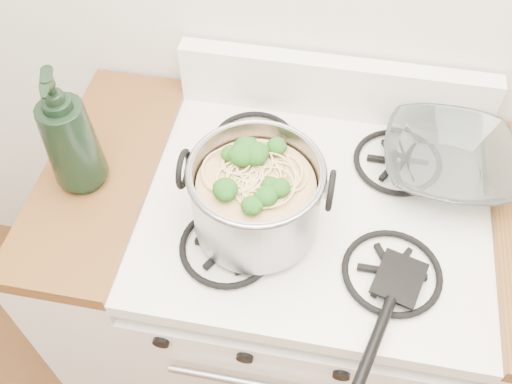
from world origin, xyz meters
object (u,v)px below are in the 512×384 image
Objects in this scene: stock_pot at (256,198)px; spatula at (400,277)px; glass_bowl at (445,167)px; gas_range at (303,301)px; bottle at (67,132)px.

stock_pot reaches higher than spatula.
spatula is 2.65× the size of glass_bowl.
gas_range is 0.83m from bottle.
spatula reaches higher than gas_range.
glass_bowl is (0.27, 0.13, 0.50)m from gas_range.
spatula is 0.73m from bottle.
bottle is (-0.52, -0.04, 0.64)m from gas_range.
stock_pot is at bearing -179.52° from spatula.
stock_pot is 0.32m from spatula.
gas_range is 0.59m from stock_pot.
stock_pot reaches higher than glass_bowl.
bottle reaches higher than gas_range.
stock_pot is 0.98× the size of bottle.
glass_bowl is at bearing -7.20° from bottle.
gas_range is at bearing -15.41° from bottle.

